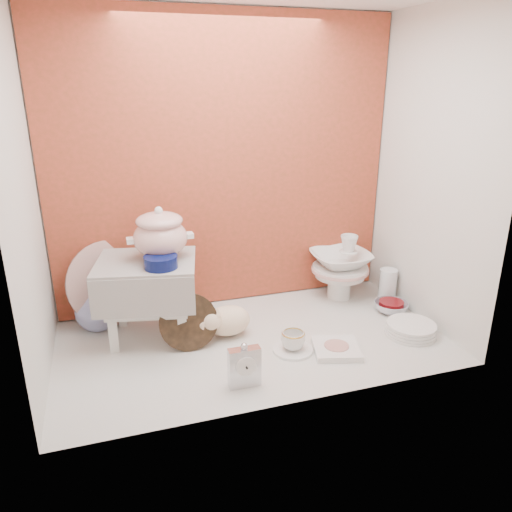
{
  "coord_description": "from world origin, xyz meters",
  "views": [
    {
      "loc": [
        -0.61,
        -1.96,
        1.17
      ],
      "look_at": [
        0.02,
        0.02,
        0.42
      ],
      "focal_mm": 34.42,
      "sensor_mm": 36.0,
      "label": 1
    }
  ],
  "objects_px": {
    "soup_tureen": "(160,233)",
    "dinner_plate_stack": "(411,329)",
    "plush_pig": "(228,320)",
    "floral_platter": "(110,283)",
    "step_stool": "(149,299)",
    "mantel_clock": "(244,365)",
    "porcelain_tower": "(340,267)",
    "gold_rim_teacup": "(293,340)",
    "blue_white_vase": "(97,307)",
    "crystal_bowl": "(391,307)"
  },
  "relations": [
    {
      "from": "soup_tureen",
      "to": "dinner_plate_stack",
      "type": "relative_size",
      "value": 1.16
    },
    {
      "from": "plush_pig",
      "to": "dinner_plate_stack",
      "type": "xyz_separation_m",
      "value": [
        0.85,
        -0.26,
        -0.05
      ]
    },
    {
      "from": "plush_pig",
      "to": "dinner_plate_stack",
      "type": "distance_m",
      "value": 0.89
    },
    {
      "from": "floral_platter",
      "to": "plush_pig",
      "type": "relative_size",
      "value": 1.56
    },
    {
      "from": "step_stool",
      "to": "dinner_plate_stack",
      "type": "relative_size",
      "value": 1.81
    },
    {
      "from": "mantel_clock",
      "to": "porcelain_tower",
      "type": "height_order",
      "value": "porcelain_tower"
    },
    {
      "from": "plush_pig",
      "to": "gold_rim_teacup",
      "type": "xyz_separation_m",
      "value": [
        0.24,
        -0.23,
        -0.03
      ]
    },
    {
      "from": "dinner_plate_stack",
      "to": "plush_pig",
      "type": "bearing_deg",
      "value": 162.82
    },
    {
      "from": "blue_white_vase",
      "to": "dinner_plate_stack",
      "type": "height_order",
      "value": "blue_white_vase"
    },
    {
      "from": "blue_white_vase",
      "to": "soup_tureen",
      "type": "bearing_deg",
      "value": -27.05
    },
    {
      "from": "blue_white_vase",
      "to": "crystal_bowl",
      "type": "distance_m",
      "value": 1.52
    },
    {
      "from": "mantel_clock",
      "to": "gold_rim_teacup",
      "type": "distance_m",
      "value": 0.35
    },
    {
      "from": "mantel_clock",
      "to": "dinner_plate_stack",
      "type": "height_order",
      "value": "mantel_clock"
    },
    {
      "from": "blue_white_vase",
      "to": "dinner_plate_stack",
      "type": "xyz_separation_m",
      "value": [
        1.45,
        -0.54,
        -0.08
      ]
    },
    {
      "from": "gold_rim_teacup",
      "to": "plush_pig",
      "type": "bearing_deg",
      "value": 136.28
    },
    {
      "from": "blue_white_vase",
      "to": "plush_pig",
      "type": "distance_m",
      "value": 0.66
    },
    {
      "from": "floral_platter",
      "to": "dinner_plate_stack",
      "type": "relative_size",
      "value": 1.74
    },
    {
      "from": "step_stool",
      "to": "dinner_plate_stack",
      "type": "bearing_deg",
      "value": -5.36
    },
    {
      "from": "step_stool",
      "to": "soup_tureen",
      "type": "xyz_separation_m",
      "value": [
        0.07,
        0.01,
        0.32
      ]
    },
    {
      "from": "floral_platter",
      "to": "porcelain_tower",
      "type": "distance_m",
      "value": 1.24
    },
    {
      "from": "blue_white_vase",
      "to": "gold_rim_teacup",
      "type": "bearing_deg",
      "value": -31.37
    },
    {
      "from": "porcelain_tower",
      "to": "floral_platter",
      "type": "bearing_deg",
      "value": 175.75
    },
    {
      "from": "mantel_clock",
      "to": "crystal_bowl",
      "type": "xyz_separation_m",
      "value": [
        0.93,
        0.41,
        -0.07
      ]
    },
    {
      "from": "blue_white_vase",
      "to": "dinner_plate_stack",
      "type": "distance_m",
      "value": 1.55
    },
    {
      "from": "plush_pig",
      "to": "porcelain_tower",
      "type": "bearing_deg",
      "value": 16.94
    },
    {
      "from": "porcelain_tower",
      "to": "soup_tureen",
      "type": "bearing_deg",
      "value": -173.02
    },
    {
      "from": "step_stool",
      "to": "floral_platter",
      "type": "distance_m",
      "value": 0.28
    },
    {
      "from": "gold_rim_teacup",
      "to": "dinner_plate_stack",
      "type": "distance_m",
      "value": 0.61
    },
    {
      "from": "blue_white_vase",
      "to": "dinner_plate_stack",
      "type": "relative_size",
      "value": 0.9
    },
    {
      "from": "floral_platter",
      "to": "gold_rim_teacup",
      "type": "bearing_deg",
      "value": -36.34
    },
    {
      "from": "gold_rim_teacup",
      "to": "step_stool",
      "type": "bearing_deg",
      "value": 150.34
    },
    {
      "from": "floral_platter",
      "to": "mantel_clock",
      "type": "bearing_deg",
      "value": -57.48
    },
    {
      "from": "step_stool",
      "to": "plush_pig",
      "type": "bearing_deg",
      "value": -5.16
    },
    {
      "from": "step_stool",
      "to": "soup_tureen",
      "type": "bearing_deg",
      "value": 19.38
    },
    {
      "from": "soup_tureen",
      "to": "blue_white_vase",
      "type": "distance_m",
      "value": 0.54
    },
    {
      "from": "plush_pig",
      "to": "blue_white_vase",
      "type": "bearing_deg",
      "value": 153.25
    },
    {
      "from": "soup_tureen",
      "to": "blue_white_vase",
      "type": "xyz_separation_m",
      "value": [
        -0.32,
        0.16,
        -0.4
      ]
    },
    {
      "from": "plush_pig",
      "to": "porcelain_tower",
      "type": "distance_m",
      "value": 0.76
    },
    {
      "from": "soup_tureen",
      "to": "blue_white_vase",
      "type": "height_order",
      "value": "soup_tureen"
    },
    {
      "from": "floral_platter",
      "to": "gold_rim_teacup",
      "type": "relative_size",
      "value": 3.94
    },
    {
      "from": "soup_tureen",
      "to": "floral_platter",
      "type": "bearing_deg",
      "value": 138.69
    },
    {
      "from": "plush_pig",
      "to": "step_stool",
      "type": "bearing_deg",
      "value": 161.44
    },
    {
      "from": "gold_rim_teacup",
      "to": "crystal_bowl",
      "type": "distance_m",
      "value": 0.68
    },
    {
      "from": "step_stool",
      "to": "mantel_clock",
      "type": "height_order",
      "value": "step_stool"
    },
    {
      "from": "step_stool",
      "to": "gold_rim_teacup",
      "type": "xyz_separation_m",
      "value": [
        0.6,
        -0.34,
        -0.14
      ]
    },
    {
      "from": "dinner_plate_stack",
      "to": "crystal_bowl",
      "type": "height_order",
      "value": "dinner_plate_stack"
    },
    {
      "from": "mantel_clock",
      "to": "gold_rim_teacup",
      "type": "height_order",
      "value": "mantel_clock"
    },
    {
      "from": "mantel_clock",
      "to": "gold_rim_teacup",
      "type": "xyz_separation_m",
      "value": [
        0.29,
        0.19,
        -0.04
      ]
    },
    {
      "from": "step_stool",
      "to": "blue_white_vase",
      "type": "relative_size",
      "value": 2.01
    },
    {
      "from": "crystal_bowl",
      "to": "porcelain_tower",
      "type": "xyz_separation_m",
      "value": [
        -0.18,
        0.26,
        0.16
      ]
    }
  ]
}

